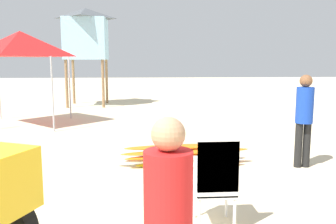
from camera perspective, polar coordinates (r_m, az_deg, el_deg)
name	(u,v)px	position (r m, az deg, el deg)	size (l,w,h in m)	color
stacked_plastic_chairs	(216,173)	(4.31, 7.71, -9.67)	(0.48, 0.48, 1.20)	white
surfboard_pile	(183,155)	(6.97, 2.46, -6.90)	(2.65, 0.85, 0.40)	yellow
lifeguard_near_left	(168,224)	(2.43, 0.04, -17.63)	(0.32, 0.32, 1.67)	black
lifeguard_near_right	(304,114)	(7.15, 21.06, -0.35)	(0.32, 0.32, 1.77)	black
popup_canopy	(20,44)	(12.06, -22.67, 10.07)	(2.47, 2.47, 2.94)	#B2B2B7
lifeguard_tower	(86,34)	(16.57, -13.04, 12.13)	(1.98, 1.98, 4.33)	olive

